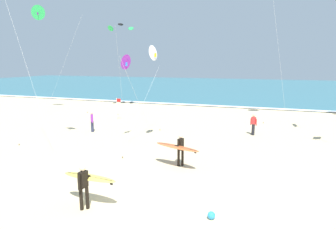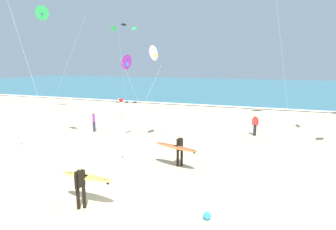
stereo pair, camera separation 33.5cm
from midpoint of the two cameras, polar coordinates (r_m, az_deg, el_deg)
ground_plane at (r=12.11m, az=-4.97°, el=-15.91°), size 160.00×160.00×0.00m
ocean_water at (r=64.82m, az=15.99°, el=5.40°), size 160.00×60.00×0.08m
shoreline_foam at (r=35.44m, az=12.33°, el=1.69°), size 160.00×1.08×0.01m
surfer_lead at (r=14.80m, az=2.61°, el=-6.51°), size 2.61×1.24×1.71m
surfer_trailing at (r=11.32m, az=-15.73°, el=-12.43°), size 2.35×0.98×1.71m
kite_arc_charcoal_mid at (r=33.58m, az=-8.52°, el=16.94°), size 3.14×4.93×9.59m
kite_delta_emerald_far at (r=33.83m, az=-23.52°, el=18.14°), size 5.25×1.53×11.13m
kite_delta_violet_high at (r=18.95m, az=-7.84°, el=10.37°), size 1.15×4.56×5.89m
kite_delta_ivory_outer at (r=18.59m, az=-2.21°, el=12.20°), size 0.85×4.00×6.46m
bystander_red_top at (r=22.11m, az=17.43°, el=-1.90°), size 0.47×0.29×1.59m
bystander_purple_top at (r=23.04m, az=-14.20°, el=-1.24°), size 0.34×0.41×1.59m
lifeguard_flag at (r=27.12m, az=-9.29°, el=1.66°), size 0.45×0.05×2.10m
beach_ball at (r=10.59m, az=8.78°, el=-19.29°), size 0.28×0.28×0.28m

